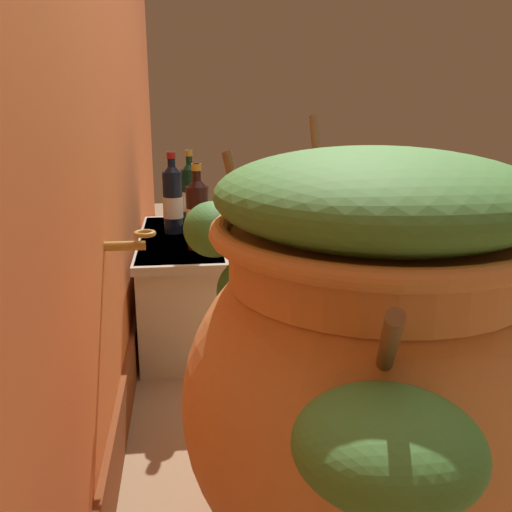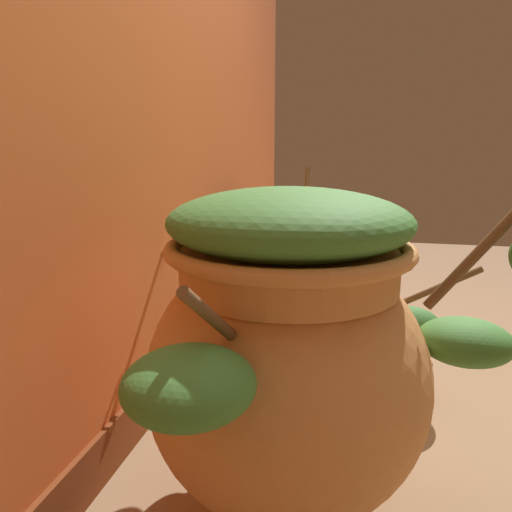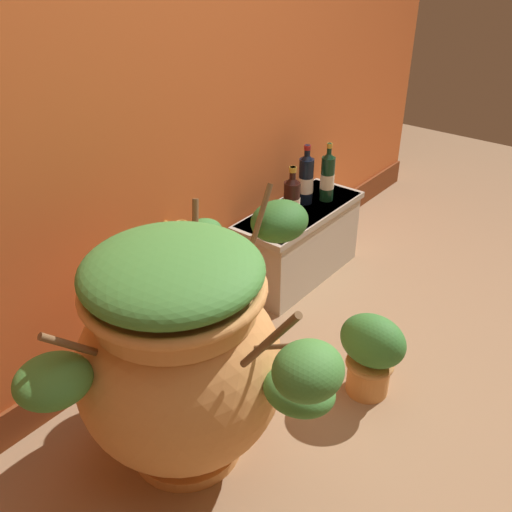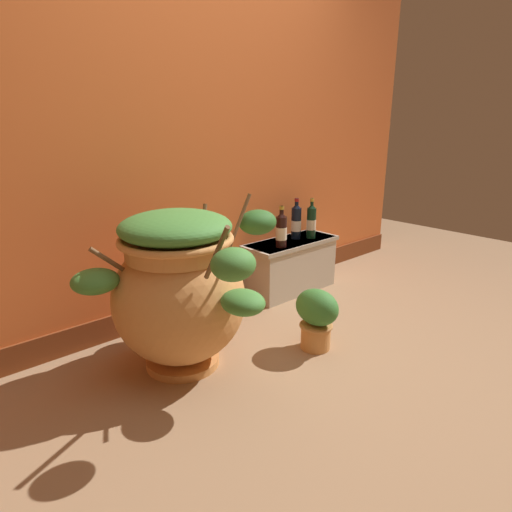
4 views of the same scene
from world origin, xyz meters
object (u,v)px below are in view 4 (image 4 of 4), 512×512
object	(u,v)px
wine_bottle_left	(281,229)
wine_bottle_right	(296,221)
potted_shrub	(317,316)
terracotta_urn	(181,285)
wine_bottle_middle	(311,221)

from	to	relation	value
wine_bottle_left	wine_bottle_right	distance (m)	0.27
potted_shrub	wine_bottle_right	bearing A→B (deg)	50.36
terracotta_urn	wine_bottle_middle	size ratio (longest dim) A/B	3.81
terracotta_urn	wine_bottle_left	distance (m)	1.09
terracotta_urn	wine_bottle_left	world-z (taller)	terracotta_urn
terracotta_urn	wine_bottle_left	size ratio (longest dim) A/B	3.95
potted_shrub	wine_bottle_left	bearing A→B (deg)	60.78
wine_bottle_left	potted_shrub	size ratio (longest dim) A/B	0.82
wine_bottle_right	wine_bottle_left	bearing A→B (deg)	-160.45
terracotta_urn	wine_bottle_middle	world-z (taller)	terracotta_urn
wine_bottle_middle	wine_bottle_right	xyz separation A→B (m)	(-0.10, 0.07, 0.00)
wine_bottle_right	terracotta_urn	bearing A→B (deg)	-163.39
terracotta_urn	wine_bottle_middle	distance (m)	1.43
terracotta_urn	wine_bottle_left	xyz separation A→B (m)	(1.04, 0.30, 0.07)
wine_bottle_middle	terracotta_urn	bearing A→B (deg)	-167.14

